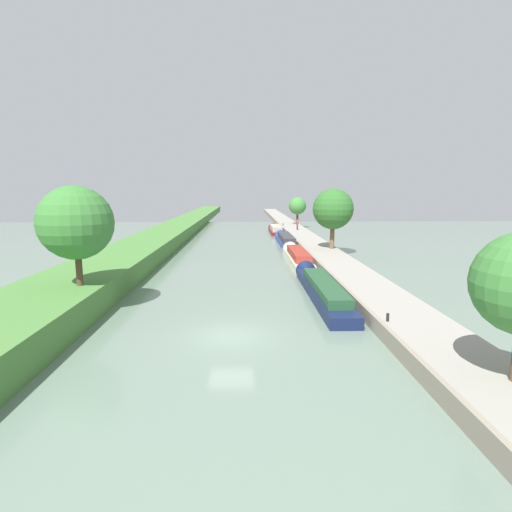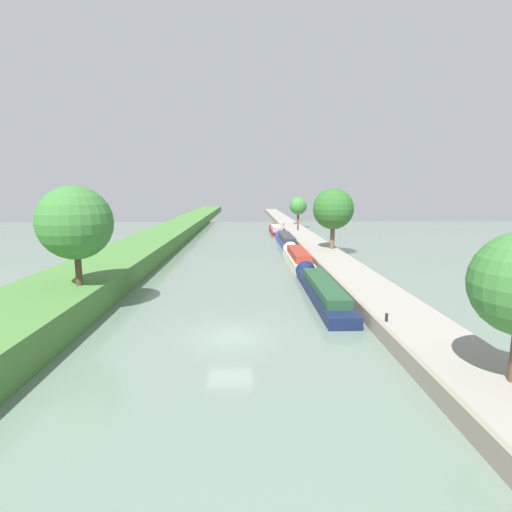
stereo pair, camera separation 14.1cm
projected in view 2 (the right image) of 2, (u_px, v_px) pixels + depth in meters
ground_plane at (230, 336)px, 22.15m from camera, size 160.00×160.00×0.00m
left_grassy_bank at (19, 321)px, 21.70m from camera, size 6.31×260.00×1.90m
right_towpath at (414, 327)px, 22.33m from camera, size 3.99×260.00×0.87m
stone_quay at (377, 327)px, 22.28m from camera, size 0.25×260.00×0.92m
narrowboat_navy at (320, 288)px, 30.63m from camera, size 1.98×15.72×1.96m
narrowboat_cream at (297, 256)px, 45.75m from camera, size 2.02×13.95×2.04m
narrowboat_blue at (286, 239)px, 60.25m from camera, size 2.00×15.93×2.11m
narrowboat_maroon at (276, 229)px, 76.06m from camera, size 2.12×12.34×2.13m
tree_rightbank_midnear at (333, 209)px, 48.35m from camera, size 4.90×4.90×7.28m
tree_rightbank_midfar at (298, 206)px, 83.64m from camera, size 3.61×3.61×5.60m
tree_leftbank_downstream at (75, 223)px, 25.19m from camera, size 4.65×4.65×6.36m
person_walking at (298, 225)px, 71.93m from camera, size 0.34×0.34×1.66m
mooring_bollard_near at (387, 317)px, 21.89m from camera, size 0.16×0.16×0.45m
mooring_bollard_far at (284, 224)px, 80.99m from camera, size 0.16×0.16×0.45m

